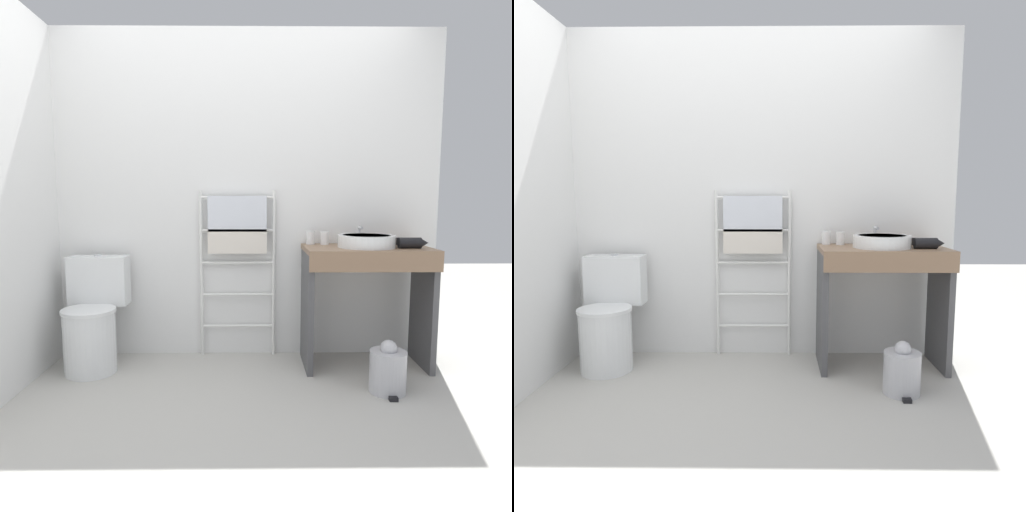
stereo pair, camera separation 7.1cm
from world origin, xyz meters
The scene contains 12 objects.
ground_plane centered at (0.00, 0.00, 0.00)m, with size 12.00×12.00×0.00m, color #B2AFA8.
wall_back centered at (0.00, 1.35, 1.19)m, with size 2.92×0.12×2.38m, color white.
wall_side centered at (-1.40, 0.65, 1.19)m, with size 0.12×1.93×2.38m, color white.
toilet centered at (-1.02, 0.99, 0.34)m, with size 0.41×0.50×0.78m.
towel_radiator centered at (-0.02, 1.24, 0.90)m, with size 0.56×0.06×1.24m.
vanity_counter centered at (0.88, 1.01, 0.56)m, with size 0.86×0.51×0.85m.
sink_basin centered at (0.86, 1.00, 0.89)m, with size 0.39×0.39×0.08m.
faucet centered at (0.86, 1.21, 0.93)m, with size 0.02×0.10×0.13m.
cup_near_wall centered at (0.51, 1.21, 0.89)m, with size 0.06×0.06×0.10m.
cup_near_edge centered at (0.61, 1.19, 0.89)m, with size 0.06×0.06×0.09m.
hair_dryer centered at (1.15, 0.95, 0.88)m, with size 0.20×0.17×0.07m.
trash_bin centered at (0.91, 0.57, 0.14)m, with size 0.22×0.26×0.33m.
Camera 1 is at (0.07, -2.09, 1.18)m, focal length 32.00 mm.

